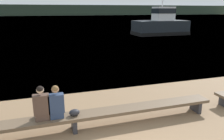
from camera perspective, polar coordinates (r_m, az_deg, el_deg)
The scene contains 7 objects.
water_surface at distance 128.56m, azimuth -17.19°, elevation 13.37°, with size 240.00×240.00×0.00m, color #386084.
far_shoreline at distance 137.79m, azimuth -17.35°, elevation 14.70°, with size 600.00×12.00×5.97m, color #2D3D2D.
bench_main at distance 6.38m, azimuth -9.96°, elevation -12.16°, with size 8.81×0.55×0.48m.
person_left at distance 6.15m, azimuth -17.94°, elevation -8.82°, with size 0.41×0.40×0.97m.
person_right at distance 6.15m, azimuth -14.36°, elevation -8.63°, with size 0.41×0.40×0.94m.
shopping_bag at distance 6.28m, azimuth -9.79°, elevation -10.89°, with size 0.29×0.22×0.19m.
tugboat_red at distance 31.19m, azimuth 12.61°, elevation 11.20°, with size 7.47×3.58×6.73m.
Camera 1 is at (-1.59, -3.26, 3.34)m, focal length 35.00 mm.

